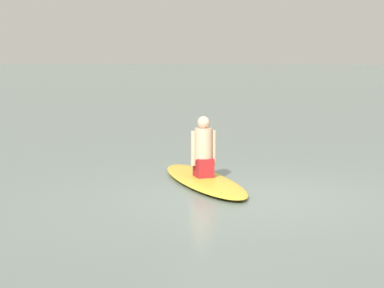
{
  "coord_description": "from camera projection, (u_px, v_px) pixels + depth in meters",
  "views": [
    {
      "loc": [
        8.44,
        2.04,
        1.91
      ],
      "look_at": [
        -1.01,
        -1.11,
        0.59
      ],
      "focal_mm": 60.06,
      "sensor_mm": 36.0,
      "label": 1
    }
  ],
  "objects": [
    {
      "name": "ground_plane",
      "position": [
        245.0,
        199.0,
        8.83
      ],
      "size": [
        400.0,
        400.0,
        0.0
      ],
      "primitive_type": "plane",
      "color": "slate"
    },
    {
      "name": "surfboard",
      "position": [
        203.0,
        180.0,
        9.92
      ],
      "size": [
        2.92,
        2.44,
        0.1
      ],
      "primitive_type": "ellipsoid",
      "rotation": [
        0.0,
        0.0,
        -2.51
      ],
      "color": "gold",
      "rests_on": "ground"
    },
    {
      "name": "person_paddler",
      "position": [
        204.0,
        149.0,
        9.86
      ],
      "size": [
        0.4,
        0.39,
        0.94
      ],
      "rotation": [
        0.0,
        0.0,
        -2.51
      ],
      "color": "#A51E23",
      "rests_on": "surfboard"
    }
  ]
}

